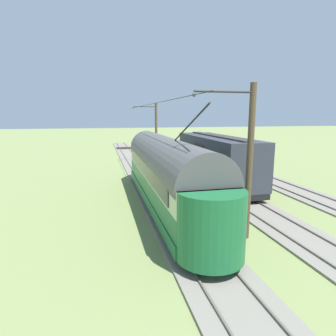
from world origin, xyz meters
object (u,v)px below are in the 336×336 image
at_px(boxcar_adjacent, 216,159).
at_px(switch_stand, 238,157).
at_px(vintage_streetcar, 166,171).
at_px(catenary_pole_mid_near, 248,160).
at_px(catenary_pole_foreground, 156,132).

bearing_deg(boxcar_adjacent, switch_stand, -125.53).
distance_m(boxcar_adjacent, switch_stand, 11.58).
height_order(vintage_streetcar, catenary_pole_mid_near, catenary_pole_mid_near).
bearing_deg(catenary_pole_foreground, catenary_pole_mid_near, 90.00).
bearing_deg(switch_stand, catenary_pole_mid_near, 63.98).
relative_size(vintage_streetcar, boxcar_adjacent, 1.54).
bearing_deg(catenary_pole_mid_near, vintage_streetcar, -63.69).
xyz_separation_m(catenary_pole_mid_near, switch_stand, (-9.22, -18.90, -2.93)).
bearing_deg(vintage_streetcar, switch_stand, -130.60).
xyz_separation_m(vintage_streetcar, switch_stand, (-11.78, -13.74, -1.56)).
bearing_deg(catenary_pole_foreground, vintage_streetcar, 81.21).
bearing_deg(catenary_pole_mid_near, catenary_pole_foreground, -90.00).
distance_m(catenary_pole_foreground, switch_stand, 10.06).
distance_m(vintage_streetcar, catenary_pole_mid_near, 5.92).
bearing_deg(catenary_pole_mid_near, boxcar_adjacent, -104.94).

